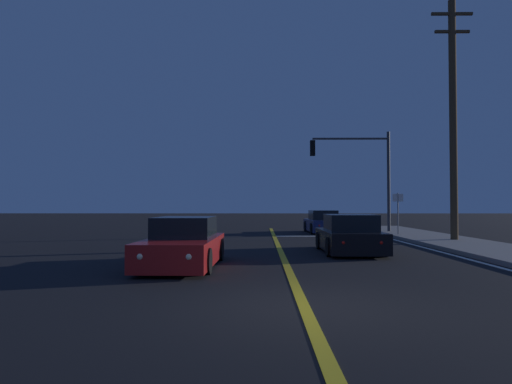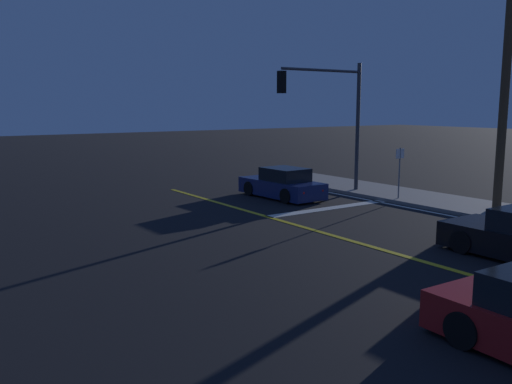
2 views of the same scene
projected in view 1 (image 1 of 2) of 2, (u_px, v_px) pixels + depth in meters
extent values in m
plane|color=black|center=(304.00, 307.00, 7.62)|extent=(160.00, 160.00, 0.00)
cube|color=gray|center=(488.00, 249.00, 16.75)|extent=(3.20, 33.15, 0.15)
cube|color=gold|center=(280.00, 251.00, 16.82)|extent=(0.20, 31.31, 0.01)
cube|color=silver|center=(437.00, 251.00, 16.77)|extent=(0.16, 31.31, 0.01)
cube|color=silver|center=(330.00, 236.00, 24.50)|extent=(5.91, 0.50, 0.01)
cube|color=black|center=(349.00, 240.00, 16.23)|extent=(1.87, 4.25, 0.68)
cube|color=black|center=(350.00, 223.00, 15.99)|extent=(1.60, 1.95, 0.60)
cylinder|color=black|center=(320.00, 241.00, 17.55)|extent=(0.22, 0.64, 0.64)
cylinder|color=black|center=(366.00, 241.00, 17.53)|extent=(0.22, 0.64, 0.64)
cylinder|color=black|center=(330.00, 247.00, 14.92)|extent=(0.22, 0.64, 0.64)
cylinder|color=black|center=(384.00, 247.00, 14.90)|extent=(0.22, 0.64, 0.64)
sphere|color=#FFF4CC|center=(325.00, 234.00, 18.30)|extent=(0.18, 0.18, 0.18)
sphere|color=#FFF4CC|center=(354.00, 234.00, 18.28)|extent=(0.18, 0.18, 0.18)
sphere|color=red|center=(343.00, 243.00, 14.16)|extent=(0.14, 0.14, 0.14)
sphere|color=red|center=(381.00, 243.00, 14.15)|extent=(0.14, 0.14, 0.14)
cube|color=navy|center=(322.00, 225.00, 27.64)|extent=(1.87, 4.22, 0.68)
cube|color=black|center=(323.00, 215.00, 27.41)|extent=(1.54, 1.97, 0.60)
cylinder|color=black|center=(306.00, 226.00, 28.89)|extent=(0.25, 0.65, 0.64)
cylinder|color=black|center=(331.00, 226.00, 28.94)|extent=(0.25, 0.65, 0.64)
cylinder|color=black|center=(312.00, 228.00, 26.32)|extent=(0.25, 0.65, 0.64)
cylinder|color=black|center=(340.00, 228.00, 26.37)|extent=(0.25, 0.65, 0.64)
sphere|color=#FFF4CC|center=(309.00, 223.00, 29.64)|extent=(0.18, 0.18, 0.18)
sphere|color=#FFF4CC|center=(325.00, 223.00, 29.67)|extent=(0.18, 0.18, 0.18)
sphere|color=red|center=(319.00, 226.00, 25.60)|extent=(0.14, 0.14, 0.14)
sphere|color=red|center=(338.00, 226.00, 25.63)|extent=(0.14, 0.14, 0.14)
cube|color=maroon|center=(183.00, 250.00, 12.58)|extent=(1.87, 4.55, 0.68)
cube|color=black|center=(185.00, 228.00, 12.86)|extent=(1.57, 2.11, 0.60)
cylinder|color=black|center=(206.00, 261.00, 11.15)|extent=(0.23, 0.64, 0.64)
cylinder|color=black|center=(138.00, 261.00, 11.20)|extent=(0.23, 0.64, 0.64)
cylinder|color=black|center=(219.00, 250.00, 13.95)|extent=(0.23, 0.64, 0.64)
cylinder|color=black|center=(165.00, 250.00, 14.00)|extent=(0.23, 0.64, 0.64)
sphere|color=#FFF4CC|center=(189.00, 257.00, 10.37)|extent=(0.18, 0.18, 0.18)
sphere|color=#FFF4CC|center=(140.00, 256.00, 10.40)|extent=(0.18, 0.18, 0.18)
sphere|color=red|center=(213.00, 241.00, 14.77)|extent=(0.14, 0.14, 0.14)
sphere|color=red|center=(179.00, 241.00, 14.80)|extent=(0.14, 0.14, 0.14)
cylinder|color=#38383D|center=(389.00, 183.00, 26.84)|extent=(0.18, 0.18, 5.91)
cylinder|color=#38383D|center=(350.00, 139.00, 26.93)|extent=(4.40, 0.12, 0.12)
cube|color=black|center=(313.00, 148.00, 26.94)|extent=(0.28, 0.28, 0.90)
sphere|color=red|center=(313.00, 143.00, 26.95)|extent=(0.22, 0.22, 0.22)
sphere|color=#4C2D05|center=(313.00, 148.00, 26.94)|extent=(0.22, 0.22, 0.22)
sphere|color=#0A3814|center=(313.00, 153.00, 26.93)|extent=(0.22, 0.22, 0.22)
cylinder|color=#4C3823|center=(453.00, 121.00, 20.49)|extent=(0.32, 0.32, 10.78)
cube|color=#4C3823|center=(452.00, 14.00, 20.62)|extent=(1.82, 0.12, 0.12)
cube|color=#4C3823|center=(452.00, 32.00, 20.60)|extent=(1.53, 0.12, 0.12)
cylinder|color=slate|center=(398.00, 215.00, 24.00)|extent=(0.06, 0.06, 2.29)
cube|color=white|center=(398.00, 198.00, 24.02)|extent=(0.56, 0.10, 0.40)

